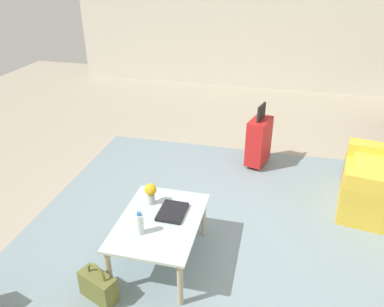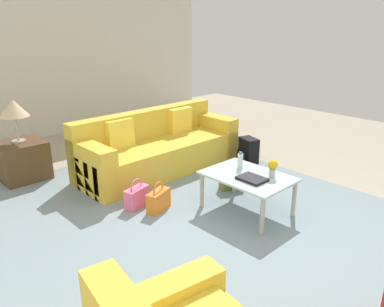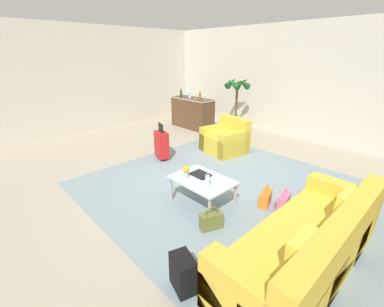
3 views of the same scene
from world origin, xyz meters
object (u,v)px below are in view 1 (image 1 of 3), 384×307
object	(u,v)px
water_bottle	(140,224)
flower_vase	(151,192)
coffee_table	(160,225)
suitcase_red	(259,141)
coffee_table_book	(172,212)
handbag_olive	(98,286)

from	to	relation	value
water_bottle	flower_vase	distance (m)	0.42
coffee_table	suitcase_red	size ratio (longest dim) A/B	1.14
coffee_table	coffee_table_book	world-z (taller)	coffee_table_book
water_bottle	coffee_table	bearing A→B (deg)	153.43
coffee_table	flower_vase	bearing A→B (deg)	-145.71
water_bottle	flower_vase	world-z (taller)	flower_vase
flower_vase	handbag_olive	distance (m)	0.90
water_bottle	coffee_table_book	distance (m)	0.38
coffee_table_book	suitcase_red	xyz separation A→B (m)	(-1.88, 0.62, -0.11)
water_bottle	coffee_table_book	bearing A→B (deg)	150.64
water_bottle	flower_vase	xyz separation A→B (m)	(-0.42, -0.05, 0.03)
flower_vase	coffee_table_book	bearing A→B (deg)	66.50
flower_vase	handbag_olive	world-z (taller)	flower_vase
water_bottle	suitcase_red	distance (m)	2.35
suitcase_red	coffee_table_book	bearing A→B (deg)	-18.25
coffee_table_book	handbag_olive	distance (m)	0.85
water_bottle	suitcase_red	bearing A→B (deg)	160.02
coffee_table_book	coffee_table	bearing A→B (deg)	-32.60
coffee_table_book	water_bottle	bearing A→B (deg)	-28.27
flower_vase	suitcase_red	world-z (taller)	suitcase_red
coffee_table	suitcase_red	distance (m)	2.12
handbag_olive	coffee_table	bearing A→B (deg)	145.93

